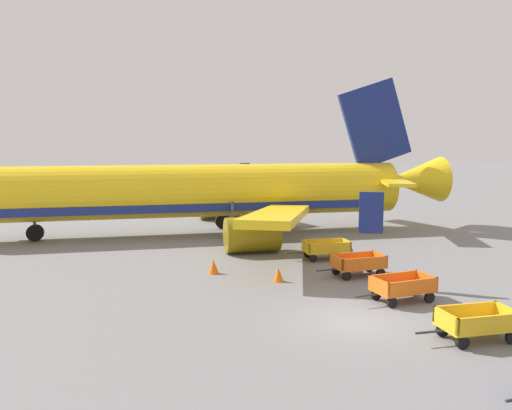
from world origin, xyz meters
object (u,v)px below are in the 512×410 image
baggage_cart_third_in_row (403,287)px  airplane (206,192)px  baggage_cart_second_in_row (477,323)px  traffic_cone_mid_apron (213,266)px  baggage_cart_fourth_in_row (358,264)px  traffic_cone_near_plane (278,275)px  baggage_cart_far_end (326,249)px

baggage_cart_third_in_row → airplane: bearing=104.5°
baggage_cart_second_in_row → traffic_cone_mid_apron: 13.10m
baggage_cart_fourth_in_row → traffic_cone_near_plane: baggage_cart_fourth_in_row is taller
baggage_cart_second_in_row → baggage_cart_fourth_in_row: 8.74m
baggage_cart_fourth_in_row → traffic_cone_near_plane: 4.15m
baggage_cart_third_in_row → baggage_cart_fourth_in_row: 4.25m
baggage_cart_third_in_row → traffic_cone_near_plane: (-3.94, 4.44, -0.26)m
baggage_cart_third_in_row → baggage_cart_fourth_in_row: same height
airplane → baggage_cart_far_end: airplane is taller
traffic_cone_near_plane → baggage_cart_far_end: bearing=41.1°
traffic_cone_near_plane → traffic_cone_mid_apron: size_ratio=0.93×
traffic_cone_mid_apron → baggage_cart_far_end: bearing=10.3°
airplane → baggage_cart_far_end: 11.15m
baggage_cart_third_in_row → baggage_cart_far_end: same height
baggage_cart_fourth_in_row → traffic_cone_mid_apron: bearing=159.1°
baggage_cart_third_in_row → baggage_cart_far_end: 8.07m
baggage_cart_second_in_row → baggage_cart_far_end: same height
airplane → traffic_cone_mid_apron: 11.47m
baggage_cart_third_in_row → traffic_cone_near_plane: size_ratio=5.28×
airplane → baggage_cart_second_in_row: bearing=-78.3°
baggage_cart_fourth_in_row → traffic_cone_near_plane: size_ratio=5.24×
traffic_cone_mid_apron → baggage_cart_second_in_row: bearing=-59.9°
baggage_cart_second_in_row → baggage_cart_third_in_row: (0.01, 4.49, 0.00)m
baggage_cart_second_in_row → baggage_cart_fourth_in_row: same height
traffic_cone_mid_apron → baggage_cart_third_in_row: bearing=-46.1°
traffic_cone_near_plane → traffic_cone_mid_apron: 3.56m
airplane → baggage_cart_fourth_in_row: bearing=-70.5°
airplane → baggage_cart_far_end: size_ratio=10.43×
baggage_cart_far_end → traffic_cone_near_plane: size_ratio=5.30×
baggage_cart_far_end → traffic_cone_mid_apron: size_ratio=4.95×
airplane → baggage_cart_far_end: (4.83, -9.75, -2.45)m
baggage_cart_second_in_row → baggage_cart_third_in_row: 4.49m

